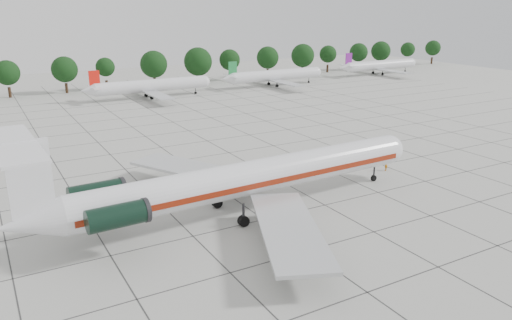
# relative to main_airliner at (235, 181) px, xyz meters

# --- Properties ---
(ground) EXTENTS (260.00, 260.00, 0.00)m
(ground) POSITION_rel_main_airliner_xyz_m (10.02, 5.43, -3.92)
(ground) COLOR #B6B6AE
(ground) RESTS_ON ground
(apron_joints) EXTENTS (170.00, 170.00, 0.02)m
(apron_joints) POSITION_rel_main_airliner_xyz_m (10.02, 20.43, -3.91)
(apron_joints) COLOR #383838
(apron_joints) RESTS_ON ground
(main_airliner) EXTENTS (47.34, 37.17, 11.09)m
(main_airliner) POSITION_rel_main_airliner_xyz_m (0.00, 0.00, 0.00)
(main_airliner) COLOR silver
(main_airliner) RESTS_ON ground
(ground_crew) EXTENTS (0.73, 0.70, 1.69)m
(ground_crew) POSITION_rel_main_airliner_xyz_m (24.72, 3.22, -3.07)
(ground_crew) COLOR #BE680B
(ground_crew) RESTS_ON ground
(bg_airliner_c) EXTENTS (28.24, 27.20, 7.40)m
(bg_airliner_c) POSITION_rel_main_airliner_xyz_m (15.02, 72.84, -1.01)
(bg_airliner_c) COLOR silver
(bg_airliner_c) RESTS_ON ground
(bg_airliner_d) EXTENTS (28.24, 27.20, 7.40)m
(bg_airliner_d) POSITION_rel_main_airliner_xyz_m (50.86, 73.88, -1.01)
(bg_airliner_d) COLOR silver
(bg_airliner_d) RESTS_ON ground
(bg_airliner_e) EXTENTS (28.24, 27.20, 7.40)m
(bg_airliner_e) POSITION_rel_main_airliner_xyz_m (93.22, 77.79, -1.01)
(bg_airliner_e) COLOR silver
(bg_airliner_e) RESTS_ON ground
(tree_line) EXTENTS (249.86, 8.44, 10.22)m
(tree_line) POSITION_rel_main_airliner_xyz_m (-1.67, 90.43, 2.06)
(tree_line) COLOR #332114
(tree_line) RESTS_ON ground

